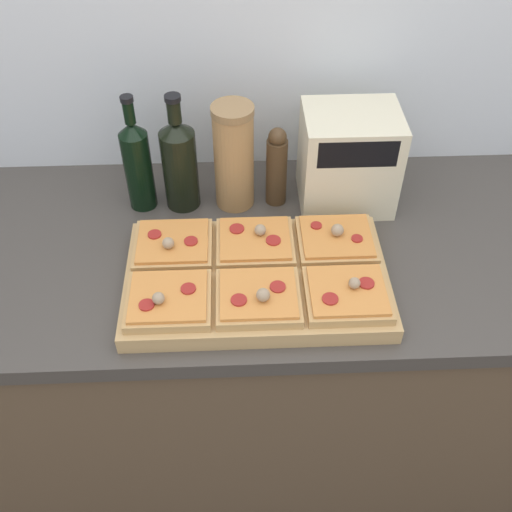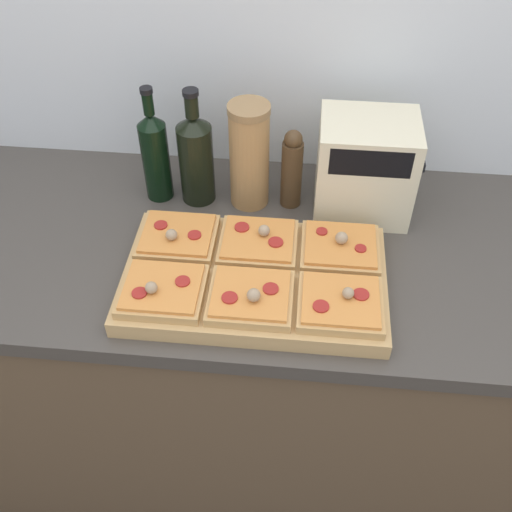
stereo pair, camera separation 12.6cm
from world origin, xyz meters
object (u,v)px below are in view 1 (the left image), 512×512
(wine_bottle, at_px, (180,162))
(toaster_oven, at_px, (348,159))
(grain_jar_tall, at_px, (234,157))
(pepper_mill, at_px, (277,167))
(cutting_board, at_px, (257,279))
(olive_oil_bottle, at_px, (138,163))

(wine_bottle, distance_m, toaster_oven, 0.40)
(wine_bottle, relative_size, grain_jar_tall, 1.11)
(pepper_mill, relative_size, toaster_oven, 0.84)
(cutting_board, bearing_deg, toaster_oven, 51.22)
(olive_oil_bottle, bearing_deg, grain_jar_tall, 0.00)
(grain_jar_tall, distance_m, pepper_mill, 0.11)
(wine_bottle, bearing_deg, grain_jar_tall, -0.00)
(grain_jar_tall, distance_m, toaster_oven, 0.27)
(olive_oil_bottle, xyz_separation_m, grain_jar_tall, (0.23, 0.00, 0.01))
(olive_oil_bottle, height_order, pepper_mill, olive_oil_bottle)
(wine_bottle, height_order, pepper_mill, wine_bottle)
(grain_jar_tall, bearing_deg, pepper_mill, 0.00)
(olive_oil_bottle, height_order, grain_jar_tall, olive_oil_bottle)
(olive_oil_bottle, xyz_separation_m, wine_bottle, (0.10, 0.00, -0.00))
(olive_oil_bottle, xyz_separation_m, pepper_mill, (0.33, 0.00, -0.02))
(grain_jar_tall, relative_size, pepper_mill, 1.28)
(wine_bottle, xyz_separation_m, toaster_oven, (0.40, -0.00, -0.00))
(olive_oil_bottle, distance_m, pepper_mill, 0.33)
(toaster_oven, bearing_deg, cutting_board, -128.78)
(olive_oil_bottle, xyz_separation_m, toaster_oven, (0.50, -0.00, -0.00))
(toaster_oven, bearing_deg, grain_jar_tall, 179.82)
(cutting_board, relative_size, wine_bottle, 1.87)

